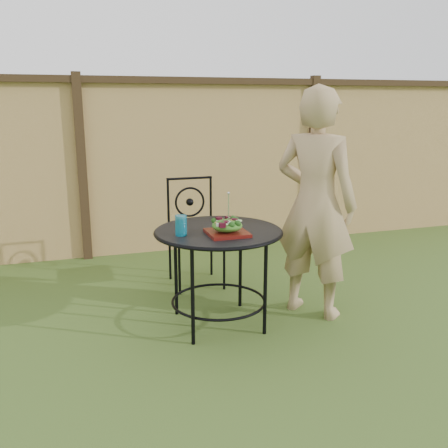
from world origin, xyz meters
name	(u,v)px	position (x,y,z in m)	size (l,w,h in m)	color
ground	(284,326)	(0.00, 0.00, 0.00)	(60.00, 60.00, 0.00)	#2F4917
fence	(204,164)	(0.00, 2.19, 0.95)	(8.00, 0.12, 1.90)	#DCB26C
patio_table	(218,248)	(-0.45, 0.19, 0.59)	(0.92, 0.92, 0.72)	black
patio_chair	(194,229)	(-0.40, 1.10, 0.50)	(0.46, 0.46, 0.95)	black
diner	(315,204)	(0.31, 0.18, 0.87)	(0.63, 0.42, 1.73)	tan
salad_plate	(227,233)	(-0.43, 0.04, 0.74)	(0.27, 0.27, 0.02)	#4B130A
salad	(227,226)	(-0.43, 0.04, 0.79)	(0.21, 0.21, 0.08)	#235614
fork	(229,207)	(-0.42, 0.04, 0.92)	(0.01, 0.01, 0.18)	silver
drinking_glass	(181,225)	(-0.74, 0.12, 0.79)	(0.08, 0.08, 0.14)	#0B6A86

